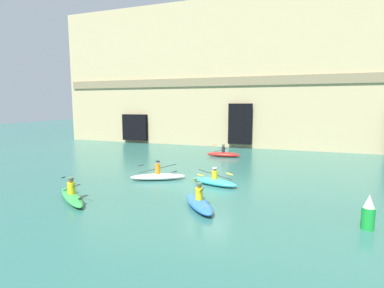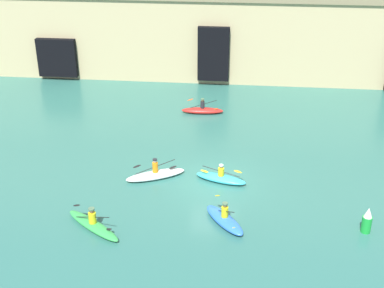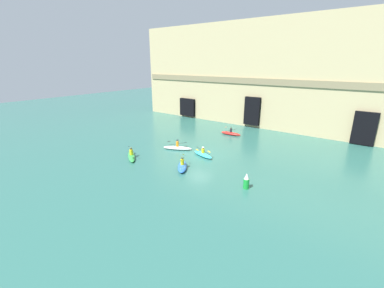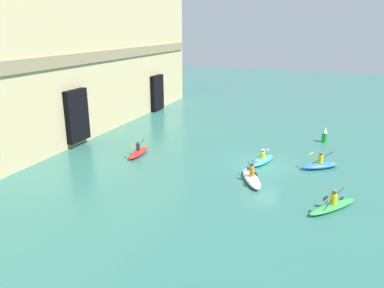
% 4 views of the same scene
% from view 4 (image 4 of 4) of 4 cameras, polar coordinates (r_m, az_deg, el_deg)
% --- Properties ---
extents(ground_plane, '(120.00, 120.00, 0.00)m').
position_cam_4_polar(ground_plane, '(27.01, 10.69, -3.13)').
color(ground_plane, '#2D665B').
extents(cliff_bluff, '(44.08, 7.13, 15.37)m').
position_cam_4_polar(cliff_bluff, '(33.34, -22.43, 13.31)').
color(cliff_bluff, tan).
rests_on(cliff_bluff, ground).
extents(kayak_red, '(2.91, 0.88, 1.09)m').
position_cam_4_polar(kayak_red, '(28.68, -8.17, -1.25)').
color(kayak_red, red).
rests_on(kayak_red, ground).
extents(kayak_blue, '(2.33, 2.74, 1.24)m').
position_cam_4_polar(kayak_blue, '(27.27, 18.91, -3.05)').
color(kayak_blue, blue).
rests_on(kayak_blue, ground).
extents(kayak_cyan, '(2.92, 1.58, 1.02)m').
position_cam_4_polar(kayak_cyan, '(27.28, 10.68, -2.42)').
color(kayak_cyan, '#33B2C6').
rests_on(kayak_cyan, ground).
extents(kayak_white, '(3.33, 2.20, 1.17)m').
position_cam_4_polar(kayak_white, '(24.01, 9.05, -5.14)').
color(kayak_white, white).
rests_on(kayak_white, ground).
extents(kayak_green, '(3.24, 2.68, 1.12)m').
position_cam_4_polar(kayak_green, '(21.65, 20.66, -8.77)').
color(kayak_green, green).
rests_on(kayak_green, ground).
extents(marker_buoy, '(0.46, 0.46, 1.31)m').
position_cam_4_polar(marker_buoy, '(33.39, 19.57, 1.27)').
color(marker_buoy, green).
rests_on(marker_buoy, ground).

